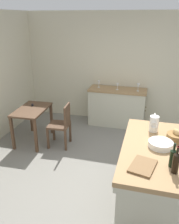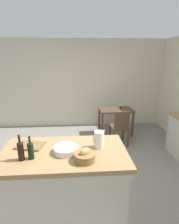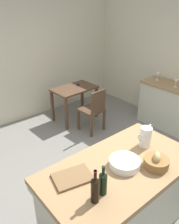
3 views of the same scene
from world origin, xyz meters
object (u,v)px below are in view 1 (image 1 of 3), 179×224
writing_desk (32,114)px  wine_glass_far_left (138,86)px  island_table (155,175)px  wine_bottle_dark (173,157)px  wooden_chair (62,124)px  wash_bowl (161,144)px  cutting_board (143,166)px  bread_basket (176,136)px  wine_bottle_amber (176,162)px  pitcher (154,124)px  wine_glass_left (117,85)px  side_cabinet (117,107)px  wine_glass_middle (99,83)px

writing_desk → wine_glass_far_left: size_ratio=5.24×
island_table → wine_bottle_dark: bearing=-159.2°
wooden_chair → island_table: bearing=-123.6°
wash_bowl → wine_bottle_dark: bearing=-163.9°
cutting_board → island_table: bearing=-19.5°
bread_basket → wine_bottle_amber: wine_bottle_amber is taller
pitcher → wine_bottle_amber: (-0.95, -0.23, 0.01)m
writing_desk → wine_bottle_dark: size_ratio=3.18×
pitcher → wine_glass_left: 2.16m
wine_bottle_dark → wine_glass_left: size_ratio=1.89×
side_cabinet → wine_glass_middle: (0.03, 0.46, 0.56)m
island_table → pitcher: 0.72m
wine_glass_far_left → wine_glass_left: 0.47m
wash_bowl → pitcher: bearing=12.2°
cutting_board → wine_bottle_amber: size_ratio=1.10×
wash_bowl → cutting_board: bearing=158.9°
side_cabinet → wine_bottle_amber: size_ratio=4.21×
bread_basket → wine_bottle_amber: bearing=175.1°
cutting_board → wine_glass_left: bearing=14.1°
side_cabinet → wine_glass_middle: size_ratio=8.45×
island_table → wine_glass_far_left: (2.47, 0.43, 0.53)m
island_table → wine_glass_far_left: size_ratio=9.32×
wash_bowl → wine_glass_left: bearing=20.9°
wash_bowl → side_cabinet: bearing=20.5°
wine_glass_far_left → island_table: bearing=-170.0°
pitcher → bread_basket: (-0.20, -0.30, -0.06)m
island_table → wine_bottle_dark: wine_bottle_dark is taller
wooden_chair → wine_bottle_dark: bearing=-129.0°
wash_bowl → wine_bottle_dark: 0.43m
island_table → bread_basket: 0.59m
island_table → cutting_board: cutting_board is taller
side_cabinet → pitcher: pitcher is taller
writing_desk → wash_bowl: size_ratio=2.98×
side_cabinet → cutting_board: (-2.97, -0.73, 0.47)m
island_table → wine_bottle_dark: 0.67m
pitcher → wine_bottle_amber: bearing=-166.2°
bread_basket → wine_bottle_dark: wine_bottle_dark is taller
side_cabinet → wine_bottle_dark: (-2.88, -1.04, 0.58)m
wooden_chair → wash_bowl: 2.22m
wine_glass_far_left → wine_bottle_amber: bearing=-168.5°
wine_glass_left → side_cabinet: bearing=-5.4°
wine_glass_middle → island_table: bearing=-151.8°
side_cabinet → wine_bottle_amber: bearing=-160.4°
bread_basket → wine_glass_middle: bread_basket is taller
wine_glass_left → wine_bottle_amber: bearing=-160.1°
wash_bowl → wine_bottle_amber: size_ratio=0.96×
side_cabinet → wine_glass_left: wine_glass_left is taller
wash_bowl → wine_glass_middle: size_ratio=1.93×
wine_glass_left → wine_glass_middle: size_ratio=0.96×
wine_glass_far_left → wine_glass_left: bearing=91.1°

